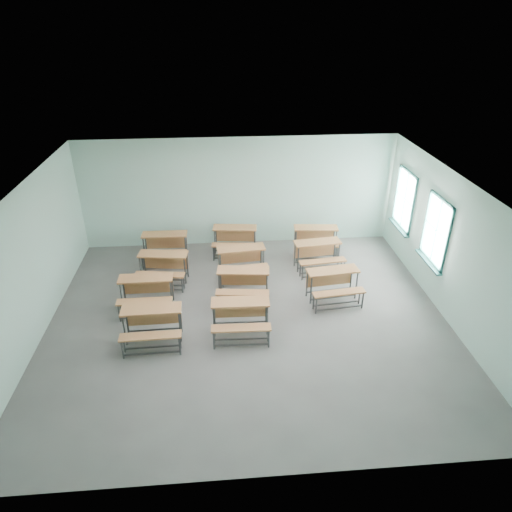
# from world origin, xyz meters

# --- Properties ---
(room) EXTENTS (9.04, 8.04, 3.24)m
(room) POSITION_xyz_m (0.08, 0.03, 1.60)
(room) COLOR slate
(room) RESTS_ON ground
(desk_unit_r0c0) EXTENTS (1.26, 0.86, 0.78)m
(desk_unit_r0c0) POSITION_xyz_m (-2.06, -0.60, 0.52)
(desk_unit_r0c0) COLOR #A7683C
(desk_unit_r0c0) RESTS_ON ground
(desk_unit_r0c1) EXTENTS (1.27, 0.87, 0.78)m
(desk_unit_r0c1) POSITION_xyz_m (-0.20, -0.49, 0.52)
(desk_unit_r0c1) COLOR #A7683C
(desk_unit_r0c1) RESTS_ON ground
(desk_unit_r1c0) EXTENTS (1.25, 0.84, 0.78)m
(desk_unit_r1c0) POSITION_xyz_m (-2.34, 0.67, 0.52)
(desk_unit_r1c0) COLOR #A7683C
(desk_unit_r1c0) RESTS_ON ground
(desk_unit_r1c1) EXTENTS (1.33, 0.97, 0.78)m
(desk_unit_r1c1) POSITION_xyz_m (-0.07, 0.84, 0.52)
(desk_unit_r1c1) COLOR #A7683C
(desk_unit_r1c1) RESTS_ON ground
(desk_unit_r1c2) EXTENTS (1.33, 0.97, 0.78)m
(desk_unit_r1c2) POSITION_xyz_m (2.09, 0.65, 0.52)
(desk_unit_r1c2) COLOR #A7683C
(desk_unit_r1c2) RESTS_ON ground
(desk_unit_r2c0) EXTENTS (1.35, 1.00, 0.78)m
(desk_unit_r2c0) POSITION_xyz_m (-2.06, 1.83, 0.52)
(desk_unit_r2c0) COLOR #A7683C
(desk_unit_r2c0) RESTS_ON ground
(desk_unit_r2c1) EXTENTS (1.33, 0.97, 0.78)m
(desk_unit_r2c1) POSITION_xyz_m (-0.03, 1.99, 0.52)
(desk_unit_r2c1) COLOR #A7683C
(desk_unit_r2c1) RESTS_ON ground
(desk_unit_r2c2) EXTENTS (1.33, 0.97, 0.78)m
(desk_unit_r2c2) POSITION_xyz_m (2.04, 2.17, 0.52)
(desk_unit_r2c2) COLOR #A7683C
(desk_unit_r2c2) RESTS_ON ground
(desk_unit_r3c0) EXTENTS (1.26, 0.86, 0.78)m
(desk_unit_r3c0) POSITION_xyz_m (-2.12, 3.01, 0.52)
(desk_unit_r3c0) COLOR #A7683C
(desk_unit_r3c0) RESTS_ON ground
(desk_unit_r3c1) EXTENTS (1.33, 0.97, 0.78)m
(desk_unit_r3c1) POSITION_xyz_m (-0.16, 3.29, 0.52)
(desk_unit_r3c1) COLOR #A7683C
(desk_unit_r3c1) RESTS_ON ground
(desk_unit_r3c2) EXTENTS (1.31, 0.94, 0.78)m
(desk_unit_r3c2) POSITION_xyz_m (2.15, 3.08, 0.52)
(desk_unit_r3c2) COLOR #A7683C
(desk_unit_r3c2) RESTS_ON ground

